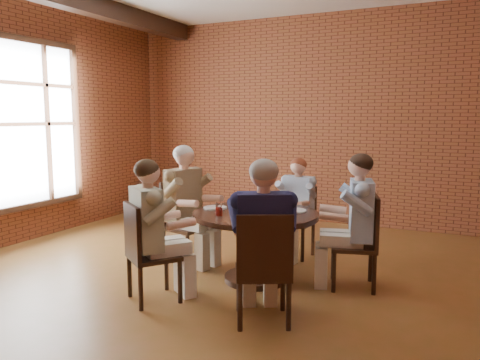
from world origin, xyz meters
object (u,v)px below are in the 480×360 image
at_px(diner_c, 187,205).
at_px(diner_e, 263,241).
at_px(diner_a, 354,221).
at_px(chair_c, 182,219).
at_px(dining_table, 256,233).
at_px(chair_a, 363,238).
at_px(diner_b, 297,208).
at_px(chair_d, 144,249).
at_px(chair_b, 299,218).
at_px(chair_e, 264,265).
at_px(smartphone, 279,220).
at_px(diner_d, 153,231).

bearing_deg(diner_c, diner_e, -114.32).
bearing_deg(diner_a, chair_c, -104.99).
height_order(dining_table, chair_a, chair_a).
bearing_deg(diner_b, chair_d, -106.32).
xyz_separation_m(chair_b, chair_e, (0.38, -2.07, 0.04)).
bearing_deg(chair_d, smartphone, -110.31).
relative_size(chair_b, diner_b, 0.71).
relative_size(chair_c, smartphone, 7.08).
distance_m(chair_d, chair_e, 1.21).
relative_size(chair_c, diner_c, 0.69).
distance_m(diner_d, diner_e, 1.12).
bearing_deg(diner_c, smartphone, -96.97).
height_order(chair_c, chair_e, chair_c).
bearing_deg(dining_table, chair_e, -62.93).
height_order(diner_a, diner_d, diner_a).
height_order(chair_b, chair_d, chair_d).
height_order(chair_a, chair_e, chair_e).
height_order(diner_c, smartphone, diner_c).
relative_size(diner_b, diner_d, 0.91).
relative_size(chair_d, diner_e, 0.68).
bearing_deg(diner_a, chair_e, -36.69).
relative_size(diner_c, diner_d, 1.04).
bearing_deg(chair_c, chair_a, -75.79).
bearing_deg(chair_b, chair_c, -139.12).
xyz_separation_m(diner_a, diner_d, (-1.65, -1.17, -0.01)).
distance_m(chair_c, chair_e, 2.00).
relative_size(diner_a, diner_c, 0.98).
xyz_separation_m(chair_d, diner_e, (1.17, 0.10, 0.19)).
height_order(chair_a, diner_a, diner_a).
relative_size(diner_a, smartphone, 9.99).
relative_size(dining_table, diner_e, 0.95).
bearing_deg(chair_d, diner_e, -139.08).
bearing_deg(chair_a, chair_e, -39.77).
distance_m(chair_b, chair_c, 1.47).
xyz_separation_m(dining_table, chair_b, (0.12, 1.10, -0.04)).
height_order(chair_a, diner_c, diner_c).
bearing_deg(chair_a, chair_b, -145.45).
xyz_separation_m(chair_a, diner_a, (-0.09, -0.02, 0.17)).
bearing_deg(diner_e, diner_a, -141.88).
relative_size(dining_table, diner_a, 0.96).
bearing_deg(diner_a, smartphone, -64.58).
distance_m(dining_table, chair_e, 1.09).
bearing_deg(chair_a, diner_b, -142.60).
bearing_deg(chair_b, diner_e, -74.36).
xyz_separation_m(dining_table, chair_e, (0.49, -0.97, -0.00)).
relative_size(chair_b, diner_c, 0.63).
bearing_deg(dining_table, chair_d, -126.24).
bearing_deg(chair_b, diner_b, -90.00).
xyz_separation_m(dining_table, diner_c, (-1.00, 0.24, 0.18)).
bearing_deg(chair_e, chair_d, -26.57).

